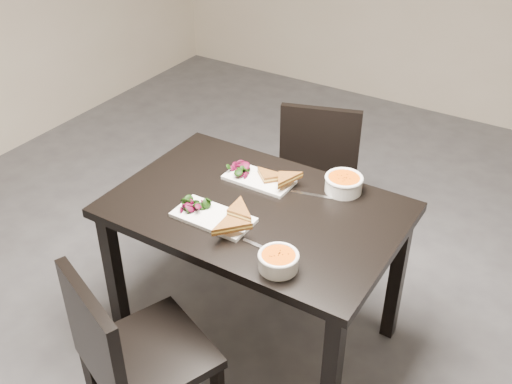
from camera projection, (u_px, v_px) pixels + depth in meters
ground at (295, 291)px, 3.16m from camera, size 5.00×5.00×0.00m
table at (256, 225)px, 2.56m from camera, size 1.20×0.80×0.75m
chair_near at (129, 354)px, 2.18m from camera, size 0.55×0.55×0.85m
chair_far at (314, 180)px, 3.17m from camera, size 0.53×0.53×0.85m
plate_near at (213, 217)px, 2.42m from camera, size 0.33×0.16×0.02m
sandwich_near at (229, 214)px, 2.38m from camera, size 0.17×0.13×0.05m
salad_near at (193, 204)px, 2.45m from camera, size 0.10×0.09×0.05m
soup_bowl_near at (278, 260)px, 2.15m from camera, size 0.15×0.15×0.07m
cutlery_near at (263, 248)px, 2.27m from camera, size 0.18×0.02×0.00m
plate_far at (259, 180)px, 2.66m from camera, size 0.30×0.15×0.02m
sandwich_far at (270, 179)px, 2.60m from camera, size 0.19×0.19×0.05m
salad_far at (240, 168)px, 2.69m from camera, size 0.10×0.09×0.04m
soup_bowl_far at (344, 183)px, 2.57m from camera, size 0.17×0.17×0.07m
cutlery_far at (312, 195)px, 2.57m from camera, size 0.18×0.06×0.00m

